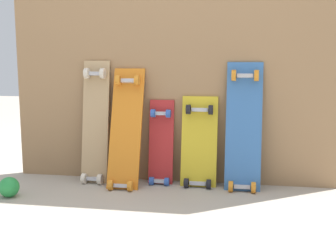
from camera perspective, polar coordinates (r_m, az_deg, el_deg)
name	(u,v)px	position (r m, az deg, el deg)	size (l,w,h in m)	color
ground_plane	(170,183)	(3.00, 0.23, -7.35)	(12.00, 12.00, 0.00)	#A89E8E
plywood_wall_panel	(172,76)	(2.96, 0.47, 6.44)	(2.20, 0.04, 1.43)	#99724C
skateboard_natural	(95,126)	(3.01, -9.43, -0.02)	(0.18, 0.21, 0.88)	tan
skateboard_orange	(125,133)	(2.89, -5.54, -0.88)	(0.21, 0.32, 0.83)	orange
skateboard_red	(161,147)	(2.95, -0.93, -2.75)	(0.17, 0.15, 0.63)	#B22626
skateboard_yellow	(199,146)	(2.89, 4.04, -2.66)	(0.24, 0.18, 0.65)	gold
skateboard_blue	(244,131)	(2.84, 9.77, -0.67)	(0.23, 0.22, 0.87)	#386BAD
rubber_ball	(9,187)	(2.86, -19.91, -7.45)	(0.12, 0.12, 0.12)	#268C3F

